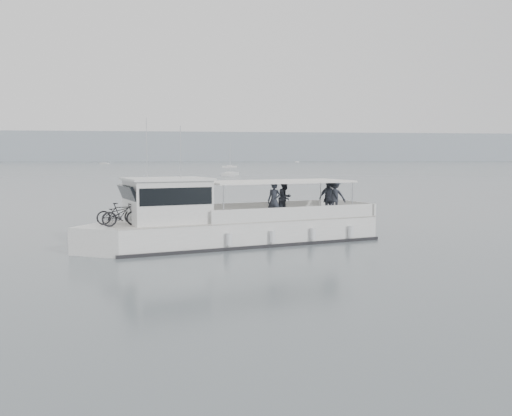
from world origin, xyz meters
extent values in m
plane|color=#505A5E|center=(0.00, 0.00, 0.00)|extent=(1400.00, 1400.00, 0.00)
cube|color=#939EA8|center=(0.00, 560.00, 14.00)|extent=(1400.00, 90.00, 28.00)
cube|color=white|center=(4.00, -1.97, 0.45)|extent=(12.52, 6.61, 1.31)
cube|color=white|center=(-1.79, -3.73, 0.45)|extent=(3.14, 3.14, 1.31)
cube|color=beige|center=(4.00, -1.97, 1.11)|extent=(12.52, 6.61, 0.06)
cube|color=black|center=(4.00, -1.97, 0.05)|extent=(12.75, 6.78, 0.18)
cube|color=white|center=(5.29, 0.05, 1.41)|extent=(7.75, 2.44, 0.61)
cube|color=white|center=(6.19, -2.93, 1.41)|extent=(7.75, 2.44, 0.61)
cube|color=white|center=(9.75, -0.22, 1.41)|extent=(1.04, 3.12, 0.61)
cube|color=white|center=(0.53, -3.02, 2.02)|extent=(3.88, 3.54, 1.82)
cube|color=black|center=(-0.97, -3.48, 2.17)|extent=(1.27, 2.58, 1.17)
cube|color=black|center=(0.53, -3.02, 2.32)|extent=(3.70, 3.52, 0.71)
cube|color=white|center=(0.53, -3.02, 2.98)|extent=(4.13, 3.80, 0.10)
cube|color=white|center=(5.55, -1.50, 2.77)|extent=(7.44, 4.89, 0.08)
cylinder|color=silver|center=(2.87, -3.79, 1.94)|extent=(0.08, 0.08, 1.66)
cylinder|color=silver|center=(2.05, -1.09, 1.94)|extent=(0.08, 0.08, 1.66)
cylinder|color=silver|center=(9.05, -1.91, 1.94)|extent=(0.08, 0.08, 1.66)
cylinder|color=silver|center=(8.23, 0.79, 1.94)|extent=(0.08, 0.08, 1.66)
cylinder|color=silver|center=(-0.31, -2.33, 4.29)|extent=(0.04, 0.04, 2.62)
cylinder|color=silver|center=(1.12, -3.58, 4.09)|extent=(0.04, 0.04, 2.22)
cylinder|color=silver|center=(3.07, -4.11, 0.50)|extent=(0.30, 0.30, 0.50)
cylinder|color=silver|center=(5.00, -3.52, 0.50)|extent=(0.30, 0.30, 0.50)
cylinder|color=silver|center=(6.93, -2.93, 0.50)|extent=(0.30, 0.30, 0.50)
cylinder|color=silver|center=(8.86, -2.35, 0.50)|extent=(0.30, 0.30, 0.50)
imported|color=black|center=(-1.52, -3.22, 1.56)|extent=(1.83, 1.08, 0.91)
imported|color=black|center=(-1.28, -4.00, 1.59)|extent=(1.66, 0.89, 0.96)
imported|color=#2A2E38|center=(5.23, -2.54, 1.96)|extent=(0.74, 0.70, 1.69)
imported|color=#2A2E38|center=(6.11, -0.59, 1.96)|extent=(1.04, 1.03, 1.69)
imported|color=#2A2E38|center=(8.04, -1.37, 1.96)|extent=(1.08, 0.74, 1.69)
imported|color=#2A2E38|center=(8.71, -0.11, 1.96)|extent=(1.17, 0.77, 1.69)
cube|color=white|center=(93.26, 396.48, 0.30)|extent=(4.22, 4.68, 0.75)
cube|color=white|center=(93.26, 396.48, 0.62)|extent=(2.10, 2.15, 0.45)
cube|color=white|center=(21.79, 189.31, 0.30)|extent=(5.89, 2.27, 0.75)
cube|color=white|center=(21.79, 189.31, 0.62)|extent=(2.13, 1.76, 0.45)
cylinder|color=silver|center=(21.79, 189.31, 3.77)|extent=(0.08, 0.08, 6.34)
cube|color=white|center=(-38.14, 304.84, 0.30)|extent=(5.84, 4.85, 0.75)
cube|color=white|center=(-38.14, 304.84, 0.62)|extent=(2.60, 2.50, 0.45)
cylinder|color=silver|center=(-38.14, 304.84, 3.80)|extent=(0.08, 0.08, 6.40)
cube|color=white|center=(12.67, 92.94, 0.30)|extent=(4.22, 5.98, 0.75)
cube|color=white|center=(12.67, 92.94, 0.62)|extent=(2.34, 2.52, 0.45)
cylinder|color=silver|center=(12.67, 92.94, 3.77)|extent=(0.08, 0.08, 6.34)
camera|label=1|loc=(0.84, -27.44, 3.90)|focal=40.00mm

